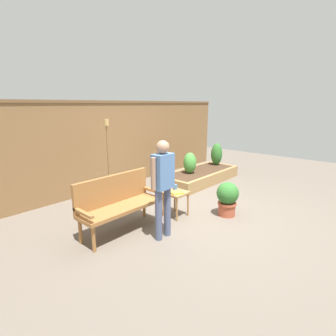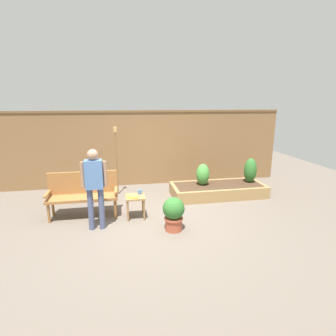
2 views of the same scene
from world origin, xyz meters
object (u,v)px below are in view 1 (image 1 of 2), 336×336
book_on_table (177,193)px  tiki_torch (108,147)px  cup_on_table (175,187)px  shrub_far_corner (217,154)px  garden_bench (118,200)px  side_table (176,196)px  potted_boxwood (227,197)px  person_by_bench (163,181)px  shrub_near_bench (190,163)px

book_on_table → tiki_torch: 1.83m
cup_on_table → shrub_far_corner: size_ratio=0.18×
book_on_table → garden_bench: bearing=179.4°
garden_bench → side_table: (1.08, -0.34, -0.15)m
cup_on_table → potted_boxwood: 1.01m
garden_bench → book_on_table: size_ratio=6.68×
person_by_bench → garden_bench: bearing=113.6°
tiki_torch → person_by_bench: size_ratio=1.14×
side_table → shrub_near_bench: 2.09m
side_table → book_on_table: (-0.06, -0.08, 0.10)m
garden_bench → book_on_table: bearing=-22.3°
shrub_far_corner → person_by_bench: bearing=-159.8°
garden_bench → shrub_far_corner: (4.19, 0.70, 0.08)m
cup_on_table → tiki_torch: (-0.47, 1.47, 0.68)m
cup_on_table → book_on_table: size_ratio=0.53×
garden_bench → tiki_torch: size_ratio=0.81×
cup_on_table → potted_boxwood: size_ratio=0.18×
potted_boxwood → shrub_near_bench: (1.13, 1.75, 0.22)m
potted_boxwood → tiki_torch: (-1.04, 2.29, 0.85)m
side_table → book_on_table: size_ratio=2.23×
book_on_table → shrub_near_bench: size_ratio=0.39×
side_table → book_on_table: bearing=-125.5°
side_table → tiki_torch: tiki_torch is taller
shrub_near_bench → person_by_bench: 2.96m
shrub_near_bench → side_table: bearing=-149.9°
shrub_far_corner → person_by_bench: 4.14m
garden_bench → potted_boxwood: (1.76, -1.05, -0.18)m
shrub_near_bench → tiki_torch: bearing=166.2°
person_by_bench → potted_boxwood: bearing=-12.8°
shrub_far_corner → tiki_torch: tiki_torch is taller
potted_boxwood → shrub_far_corner: shrub_far_corner is taller
shrub_near_bench → person_by_bench: bearing=-150.9°
side_table → shrub_far_corner: shrub_far_corner is taller
book_on_table → shrub_near_bench: 2.17m
side_table → tiki_torch: bearing=103.0°
tiki_torch → side_table: bearing=-77.0°
cup_on_table → book_on_table: (-0.16, -0.18, -0.03)m
cup_on_table → garden_bench: bearing=168.6°
garden_bench → tiki_torch: (0.72, 1.23, 0.67)m
garden_bench → person_by_bench: size_ratio=0.92×
garden_bench → side_table: bearing=-17.5°
cup_on_table → tiki_torch: size_ratio=0.06×
side_table → shrub_near_bench: bearing=30.1°
potted_boxwood → shrub_far_corner: size_ratio=1.01×
book_on_table → shrub_near_bench: bearing=52.9°
side_table → person_by_bench: bearing=-153.3°
garden_bench → cup_on_table: (1.19, -0.24, -0.02)m
potted_boxwood → side_table: bearing=133.4°
garden_bench → shrub_near_bench: bearing=13.7°
shrub_far_corner → person_by_bench: size_ratio=0.42×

